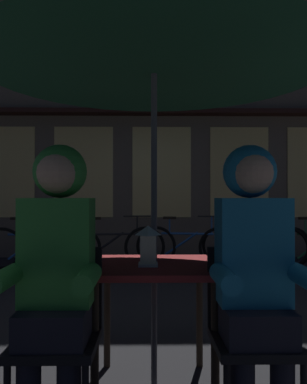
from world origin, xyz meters
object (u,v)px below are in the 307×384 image
bicycle_fourth (187,246)px  chair_right (251,326)px  person_left_hooded (56,257)px  person_right_hooded (254,256)px  bicycle_third (113,247)px  bicycle_fifth (254,246)px  patio_umbrella (154,42)px  chair_left (59,327)px  bicycle_second (35,246)px  lantern (148,245)px  cafe_table (154,281)px

bicycle_fourth → chair_right: bearing=-91.5°
person_left_hooded → person_right_hooded: 0.96m
person_left_hooded → bicycle_third: 4.39m
person_right_hooded → bicycle_fifth: size_ratio=0.85×
patio_umbrella → person_right_hooded: 1.37m
chair_left → chair_right: same height
person_right_hooded → bicycle_second: person_right_hooded is taller
chair_right → bicycle_second: chair_right is taller
patio_umbrella → person_right_hooded: (0.48, -0.43, -1.21)m
patio_umbrella → chair_right: size_ratio=2.66×
person_left_hooded → bicycle_fifth: person_left_hooded is taller
patio_umbrella → lantern: 1.20m
chair_right → bicycle_second: size_ratio=0.53×
chair_right → bicycle_fourth: size_ratio=0.53×
cafe_table → bicycle_third: size_ratio=0.44×
bicycle_second → bicycle_fourth: bearing=0.3°
person_right_hooded → bicycle_second: size_ratio=0.85×
chair_left → bicycle_fifth: bearing=63.8°
chair_left → person_left_hooded: person_left_hooded is taller
cafe_table → chair_right: bearing=-37.5°
bicycle_fourth → bicycle_third: bearing=-177.3°
patio_umbrella → chair_right: bearing=-37.5°
bicycle_second → bicycle_fifth: bearing=0.5°
chair_right → patio_umbrella: bearing=142.5°
cafe_table → bicycle_third: bicycle_third is taller
chair_left → bicycle_fourth: 4.49m
person_left_hooded → bicycle_fifth: bearing=64.1°
person_left_hooded → bicycle_fifth: 4.95m
patio_umbrella → person_right_hooded: patio_umbrella is taller
chair_left → cafe_table: bearing=37.5°
lantern → person_left_hooded: 0.57m
patio_umbrella → bicycle_fifth: (1.67, 4.00, -1.71)m
lantern → chair_right: size_ratio=0.27×
lantern → bicycle_fourth: (0.63, 4.06, -0.51)m
patio_umbrella → bicycle_third: 4.33m
person_left_hooded → bicycle_fourth: size_ratio=0.85×
lantern → bicycle_second: 4.46m
bicycle_third → chair_right: bearing=-76.0°
chair_right → bicycle_fifth: 4.53m
chair_right → person_left_hooded: bearing=-176.6°
bicycle_second → bicycle_fourth: (2.41, 0.01, 0.00)m
cafe_table → bicycle_fourth: size_ratio=0.45×
cafe_table → chair_left: chair_left is taller
person_right_hooded → bicycle_fifth: 4.61m
lantern → person_left_hooded: size_ratio=0.17×
person_left_hooded → patio_umbrella: bearing=41.6°
chair_left → patio_umbrella: bearing=37.5°
chair_left → person_right_hooded: person_right_hooded is taller
chair_left → lantern: bearing=33.4°
cafe_table → chair_right: size_ratio=0.85×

